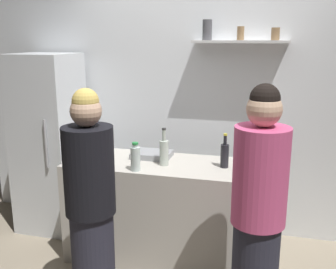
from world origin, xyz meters
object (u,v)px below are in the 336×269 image
(utensil_holder, at_px, (264,158))
(water_bottle_plastic, at_px, (135,158))
(baking_pan, at_px, (152,155))
(person_pink_top, at_px, (258,217))
(refrigerator, at_px, (49,143))
(wine_bottle_pale_glass, at_px, (164,152))
(person_blonde, at_px, (91,208))
(wine_bottle_dark_glass, at_px, (225,155))

(utensil_holder, bearing_deg, water_bottle_plastic, -157.58)
(baking_pan, height_order, person_pink_top, person_pink_top)
(refrigerator, distance_m, wine_bottle_pale_glass, 1.35)
(baking_pan, bearing_deg, wine_bottle_pale_glass, -48.38)
(baking_pan, relative_size, person_blonde, 0.21)
(refrigerator, relative_size, wine_bottle_pale_glass, 5.59)
(refrigerator, height_order, wine_bottle_dark_glass, refrigerator)
(baking_pan, distance_m, wine_bottle_dark_glass, 0.67)
(baking_pan, xyz_separation_m, wine_bottle_pale_glass, (0.16, -0.18, 0.09))
(wine_bottle_dark_glass, relative_size, person_pink_top, 0.17)
(wine_bottle_dark_glass, bearing_deg, person_pink_top, -67.78)
(baking_pan, bearing_deg, person_pink_top, -41.57)
(person_pink_top, bearing_deg, baking_pan, -12.81)
(baking_pan, relative_size, wine_bottle_dark_glass, 1.20)
(utensil_holder, relative_size, wine_bottle_pale_glass, 0.69)
(utensil_holder, distance_m, water_bottle_plastic, 1.07)
(utensil_holder, bearing_deg, wine_bottle_dark_glass, -154.34)
(baking_pan, distance_m, water_bottle_plastic, 0.38)
(baking_pan, height_order, utensil_holder, utensil_holder)
(utensil_holder, bearing_deg, baking_pan, -177.87)
(baking_pan, height_order, wine_bottle_dark_glass, wine_bottle_dark_glass)
(water_bottle_plastic, xyz_separation_m, person_pink_top, (0.97, -0.47, -0.17))
(wine_bottle_dark_glass, bearing_deg, refrigerator, 170.41)
(baking_pan, distance_m, person_pink_top, 1.28)
(refrigerator, distance_m, person_blonde, 1.49)
(refrigerator, relative_size, wine_bottle_dark_glass, 6.24)
(person_pink_top, bearing_deg, wine_bottle_dark_glass, -39.02)
(wine_bottle_dark_glass, height_order, water_bottle_plastic, wine_bottle_dark_glass)
(wine_bottle_pale_glass, bearing_deg, utensil_holder, 15.21)
(refrigerator, xyz_separation_m, water_bottle_plastic, (1.11, -0.56, 0.10))
(baking_pan, xyz_separation_m, wine_bottle_dark_glass, (0.65, -0.11, 0.08))
(refrigerator, bearing_deg, utensil_holder, -4.14)
(wine_bottle_pale_glass, relative_size, wine_bottle_dark_glass, 1.12)
(wine_bottle_dark_glass, bearing_deg, utensil_holder, 25.66)
(wine_bottle_dark_glass, distance_m, water_bottle_plastic, 0.72)
(wine_bottle_dark_glass, xyz_separation_m, person_pink_top, (0.30, -0.73, -0.17))
(water_bottle_plastic, height_order, person_blonde, person_blonde)
(refrigerator, xyz_separation_m, wine_bottle_dark_glass, (1.79, -0.30, 0.10))
(refrigerator, distance_m, water_bottle_plastic, 1.25)
(baking_pan, height_order, person_blonde, person_blonde)
(utensil_holder, height_order, wine_bottle_dark_glass, wine_bottle_dark_glass)
(refrigerator, height_order, water_bottle_plastic, refrigerator)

